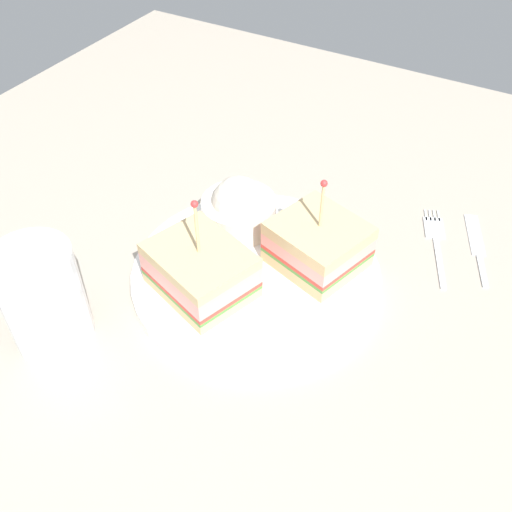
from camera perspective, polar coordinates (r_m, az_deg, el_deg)
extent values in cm
cube|color=#9E9384|center=(62.45, 0.00, -2.67)|extent=(107.93, 107.93, 2.00)
cylinder|color=white|center=(61.36, 0.00, -1.70)|extent=(26.11, 26.11, 1.02)
cube|color=tan|center=(61.69, 5.96, -0.13)|extent=(10.71, 10.28, 1.37)
cube|color=#478438|center=(61.09, 6.02, 0.46)|extent=(10.71, 10.28, 0.40)
cube|color=red|center=(60.78, 6.05, 0.77)|extent=(10.71, 10.28, 0.50)
cube|color=#E59389|center=(60.13, 6.12, 1.45)|extent=(10.71, 10.28, 1.44)
cube|color=tan|center=(59.20, 6.22, 2.46)|extent=(10.71, 10.28, 1.37)
cylinder|color=tan|center=(57.30, 6.44, 4.69)|extent=(0.30, 0.30, 5.94)
sphere|color=red|center=(55.50, 6.68, 7.07)|extent=(0.70, 0.70, 0.70)
cube|color=tan|center=(59.05, -5.32, -2.74)|extent=(11.72, 10.48, 1.13)
cube|color=#478438|center=(58.50, -5.37, -2.22)|extent=(11.72, 10.48, 0.40)
cube|color=red|center=(58.18, -5.40, -1.91)|extent=(11.72, 10.48, 0.50)
cube|color=#E59389|center=(57.33, -5.48, -1.07)|extent=(11.72, 10.48, 1.90)
cube|color=tan|center=(56.28, -5.58, 0.02)|extent=(11.72, 10.48, 1.13)
cylinder|color=tan|center=(54.15, -5.80, 2.45)|extent=(0.30, 0.30, 6.35)
sphere|color=red|center=(52.12, -6.05, 5.08)|extent=(0.70, 0.70, 0.70)
cylinder|color=silver|center=(65.42, -1.67, 4.26)|extent=(8.39, 8.39, 3.28)
sphere|color=beige|center=(64.55, -1.70, 5.21)|extent=(6.04, 6.04, 6.04)
cylinder|color=silver|center=(56.65, -19.85, -4.66)|extent=(6.43, 6.43, 8.34)
cylinder|color=white|center=(55.87, -20.12, -3.89)|extent=(7.31, 7.31, 10.59)
cube|color=silver|center=(66.12, 17.53, -0.56)|extent=(3.67, 7.60, 0.35)
cube|color=silver|center=(70.37, 17.04, 2.71)|extent=(3.43, 4.17, 0.35)
cube|color=silver|center=(72.20, 17.45, 3.79)|extent=(0.95, 1.91, 0.35)
cube|color=silver|center=(72.09, 17.06, 3.83)|extent=(0.95, 1.91, 0.35)
cube|color=silver|center=(71.99, 16.67, 3.86)|extent=(0.95, 1.91, 0.35)
cube|color=silver|center=(71.90, 16.28, 3.90)|extent=(0.95, 1.91, 0.35)
cube|color=silver|center=(67.27, 21.19, -0.82)|extent=(3.03, 6.31, 0.35)
cube|color=silver|center=(70.96, 20.63, 2.03)|extent=(4.03, 7.05, 0.24)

